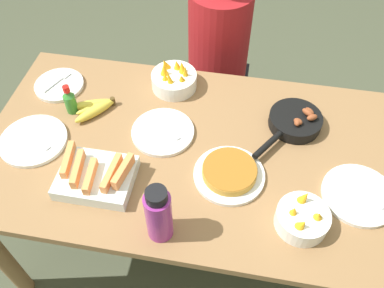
{
  "coord_description": "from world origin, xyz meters",
  "views": [
    {
      "loc": [
        0.17,
        -0.95,
        1.98
      ],
      "look_at": [
        0.0,
        0.0,
        0.8
      ],
      "focal_mm": 38.0,
      "sensor_mm": 36.0,
      "label": 1
    }
  ],
  "objects_px": {
    "empty_plate_near_front": "(33,140)",
    "empty_plate_far_left": "(163,132)",
    "empty_plate_far_right": "(59,85)",
    "fruit_bowl_mango": "(174,79)",
    "skillet": "(295,122)",
    "fruit_bowl_citrus": "(302,218)",
    "hot_sauce_bottle": "(70,101)",
    "empty_plate_mid_edge": "(359,195)",
    "banana_bunch": "(94,108)",
    "melon_tray": "(96,176)",
    "person_figure": "(217,73)",
    "water_bottle": "(159,214)",
    "frittata_plate_center": "(229,173)"
  },
  "relations": [
    {
      "from": "skillet",
      "to": "fruit_bowl_mango",
      "type": "height_order",
      "value": "fruit_bowl_mango"
    },
    {
      "from": "empty_plate_far_right",
      "to": "fruit_bowl_mango",
      "type": "xyz_separation_m",
      "value": [
        0.49,
        0.09,
        0.03
      ]
    },
    {
      "from": "melon_tray",
      "to": "hot_sauce_bottle",
      "type": "height_order",
      "value": "hot_sauce_bottle"
    },
    {
      "from": "melon_tray",
      "to": "frittata_plate_center",
      "type": "height_order",
      "value": "melon_tray"
    },
    {
      "from": "banana_bunch",
      "to": "melon_tray",
      "type": "distance_m",
      "value": 0.36
    },
    {
      "from": "empty_plate_far_left",
      "to": "banana_bunch",
      "type": "bearing_deg",
      "value": 166.97
    },
    {
      "from": "fruit_bowl_mango",
      "to": "empty_plate_mid_edge",
      "type": "bearing_deg",
      "value": -30.17
    },
    {
      "from": "fruit_bowl_citrus",
      "to": "empty_plate_mid_edge",
      "type": "bearing_deg",
      "value": 36.15
    },
    {
      "from": "melon_tray",
      "to": "fruit_bowl_mango",
      "type": "relative_size",
      "value": 1.36
    },
    {
      "from": "person_figure",
      "to": "empty_plate_far_left",
      "type": "bearing_deg",
      "value": -101.52
    },
    {
      "from": "empty_plate_mid_edge",
      "to": "fruit_bowl_mango",
      "type": "distance_m",
      "value": 0.86
    },
    {
      "from": "empty_plate_near_front",
      "to": "person_figure",
      "type": "height_order",
      "value": "person_figure"
    },
    {
      "from": "fruit_bowl_citrus",
      "to": "person_figure",
      "type": "bearing_deg",
      "value": 112.75
    },
    {
      "from": "melon_tray",
      "to": "fruit_bowl_citrus",
      "type": "bearing_deg",
      "value": -3.46
    },
    {
      "from": "frittata_plate_center",
      "to": "water_bottle",
      "type": "height_order",
      "value": "water_bottle"
    },
    {
      "from": "hot_sauce_bottle",
      "to": "empty_plate_far_right",
      "type": "bearing_deg",
      "value": 130.64
    },
    {
      "from": "empty_plate_far_left",
      "to": "empty_plate_mid_edge",
      "type": "relative_size",
      "value": 0.96
    },
    {
      "from": "skillet",
      "to": "water_bottle",
      "type": "bearing_deg",
      "value": -3.85
    },
    {
      "from": "empty_plate_far_right",
      "to": "person_figure",
      "type": "relative_size",
      "value": 0.16
    },
    {
      "from": "melon_tray",
      "to": "skillet",
      "type": "distance_m",
      "value": 0.79
    },
    {
      "from": "empty_plate_near_front",
      "to": "banana_bunch",
      "type": "bearing_deg",
      "value": 48.28
    },
    {
      "from": "banana_bunch",
      "to": "melon_tray",
      "type": "xyz_separation_m",
      "value": [
        0.12,
        -0.33,
        0.01
      ]
    },
    {
      "from": "melon_tray",
      "to": "empty_plate_mid_edge",
      "type": "height_order",
      "value": "melon_tray"
    },
    {
      "from": "person_figure",
      "to": "melon_tray",
      "type": "bearing_deg",
      "value": -108.81
    },
    {
      "from": "empty_plate_far_right",
      "to": "empty_plate_mid_edge",
      "type": "relative_size",
      "value": 0.82
    },
    {
      "from": "melon_tray",
      "to": "skillet",
      "type": "height_order",
      "value": "melon_tray"
    },
    {
      "from": "fruit_bowl_citrus",
      "to": "hot_sauce_bottle",
      "type": "bearing_deg",
      "value": 158.74
    },
    {
      "from": "banana_bunch",
      "to": "empty_plate_mid_edge",
      "type": "distance_m",
      "value": 1.06
    },
    {
      "from": "melon_tray",
      "to": "empty_plate_far_right",
      "type": "xyz_separation_m",
      "value": [
        -0.32,
        0.45,
        -0.03
      ]
    },
    {
      "from": "person_figure",
      "to": "banana_bunch",
      "type": "bearing_deg",
      "value": -126.78
    },
    {
      "from": "empty_plate_near_front",
      "to": "empty_plate_far_left",
      "type": "distance_m",
      "value": 0.5
    },
    {
      "from": "fruit_bowl_citrus",
      "to": "person_figure",
      "type": "height_order",
      "value": "person_figure"
    },
    {
      "from": "empty_plate_far_left",
      "to": "hot_sauce_bottle",
      "type": "distance_m",
      "value": 0.4
    },
    {
      "from": "empty_plate_mid_edge",
      "to": "water_bottle",
      "type": "relative_size",
      "value": 1.08
    },
    {
      "from": "skillet",
      "to": "fruit_bowl_mango",
      "type": "relative_size",
      "value": 1.69
    },
    {
      "from": "person_figure",
      "to": "empty_plate_far_right",
      "type": "bearing_deg",
      "value": -143.51
    },
    {
      "from": "skillet",
      "to": "fruit_bowl_citrus",
      "type": "xyz_separation_m",
      "value": [
        0.03,
        -0.43,
        0.01
      ]
    },
    {
      "from": "empty_plate_mid_edge",
      "to": "fruit_bowl_citrus",
      "type": "bearing_deg",
      "value": -143.85
    },
    {
      "from": "frittata_plate_center",
      "to": "water_bottle",
      "type": "distance_m",
      "value": 0.33
    },
    {
      "from": "skillet",
      "to": "empty_plate_far_left",
      "type": "distance_m",
      "value": 0.52
    },
    {
      "from": "empty_plate_far_left",
      "to": "hot_sauce_bottle",
      "type": "bearing_deg",
      "value": 172.11
    },
    {
      "from": "water_bottle",
      "to": "person_figure",
      "type": "relative_size",
      "value": 0.19
    },
    {
      "from": "empty_plate_mid_edge",
      "to": "fruit_bowl_mango",
      "type": "bearing_deg",
      "value": 149.83
    },
    {
      "from": "skillet",
      "to": "fruit_bowl_citrus",
      "type": "bearing_deg",
      "value": 37.89
    },
    {
      "from": "empty_plate_mid_edge",
      "to": "fruit_bowl_citrus",
      "type": "xyz_separation_m",
      "value": [
        -0.2,
        -0.14,
        0.03
      ]
    },
    {
      "from": "empty_plate_far_left",
      "to": "person_figure",
      "type": "distance_m",
      "value": 0.71
    },
    {
      "from": "empty_plate_far_right",
      "to": "water_bottle",
      "type": "xyz_separation_m",
      "value": [
        0.59,
        -0.6,
        0.1
      ]
    },
    {
      "from": "skillet",
      "to": "melon_tray",
      "type": "bearing_deg",
      "value": -26.48
    },
    {
      "from": "skillet",
      "to": "empty_plate_mid_edge",
      "type": "distance_m",
      "value": 0.37
    },
    {
      "from": "empty_plate_far_left",
      "to": "empty_plate_mid_edge",
      "type": "height_order",
      "value": "same"
    }
  ]
}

